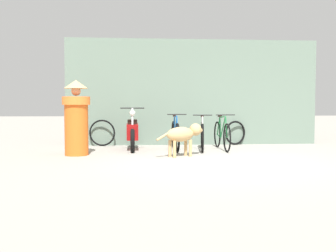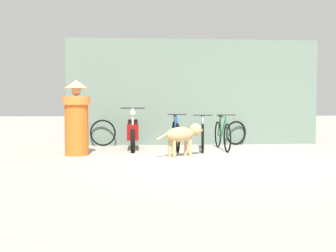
{
  "view_description": "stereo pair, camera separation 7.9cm",
  "coord_description": "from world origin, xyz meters",
  "px_view_note": "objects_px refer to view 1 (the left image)",
  "views": [
    {
      "loc": [
        -1.61,
        -7.54,
        1.14
      ],
      "look_at": [
        -0.89,
        1.22,
        0.65
      ],
      "focal_mm": 42.0,
      "sensor_mm": 36.0,
      "label": 1
    },
    {
      "loc": [
        -1.54,
        -7.55,
        1.14
      ],
      "look_at": [
        -0.89,
        1.22,
        0.65
      ],
      "focal_mm": 42.0,
      "sensor_mm": 36.0,
      "label": 2
    }
  ],
  "objects_px": {
    "bicycle_1": "(202,135)",
    "person_in_robes": "(76,117)",
    "spare_tire_left": "(235,133)",
    "stray_dog": "(184,134)",
    "spare_tire_right": "(102,133)",
    "motorcycle": "(132,133)",
    "bicycle_0": "(175,135)",
    "bicycle_2": "(222,135)"
  },
  "relations": [
    {
      "from": "bicycle_1",
      "to": "spare_tire_right",
      "type": "bearing_deg",
      "value": -105.0
    },
    {
      "from": "bicycle_2",
      "to": "spare_tire_left",
      "type": "xyz_separation_m",
      "value": [
        0.62,
        1.09,
        -0.03
      ]
    },
    {
      "from": "bicycle_2",
      "to": "bicycle_0",
      "type": "bearing_deg",
      "value": -90.15
    },
    {
      "from": "spare_tire_left",
      "to": "spare_tire_right",
      "type": "bearing_deg",
      "value": -179.9
    },
    {
      "from": "motorcycle",
      "to": "stray_dog",
      "type": "distance_m",
      "value": 1.81
    },
    {
      "from": "motorcycle",
      "to": "person_in_robes",
      "type": "distance_m",
      "value": 1.65
    },
    {
      "from": "bicycle_1",
      "to": "person_in_robes",
      "type": "xyz_separation_m",
      "value": [
        -2.96,
        -0.75,
        0.48
      ]
    },
    {
      "from": "bicycle_0",
      "to": "person_in_robes",
      "type": "xyz_separation_m",
      "value": [
        -2.3,
        -0.78,
        0.48
      ]
    },
    {
      "from": "spare_tire_left",
      "to": "person_in_robes",
      "type": "bearing_deg",
      "value": -155.32
    },
    {
      "from": "stray_dog",
      "to": "spare_tire_left",
      "type": "relative_size",
      "value": 1.63
    },
    {
      "from": "bicycle_0",
      "to": "motorcycle",
      "type": "distance_m",
      "value": 1.09
    },
    {
      "from": "bicycle_0",
      "to": "spare_tire_left",
      "type": "relative_size",
      "value": 2.58
    },
    {
      "from": "spare_tire_left",
      "to": "bicycle_1",
      "type": "bearing_deg",
      "value": -134.89
    },
    {
      "from": "spare_tire_right",
      "to": "spare_tire_left",
      "type": "bearing_deg",
      "value": 0.1
    },
    {
      "from": "bicycle_0",
      "to": "bicycle_2",
      "type": "bearing_deg",
      "value": 90.44
    },
    {
      "from": "person_in_robes",
      "to": "bicycle_1",
      "type": "bearing_deg",
      "value": -133.05
    },
    {
      "from": "bicycle_1",
      "to": "bicycle_2",
      "type": "bearing_deg",
      "value": 103.3
    },
    {
      "from": "bicycle_1",
      "to": "spare_tire_left",
      "type": "relative_size",
      "value": 2.52
    },
    {
      "from": "spare_tire_left",
      "to": "motorcycle",
      "type": "bearing_deg",
      "value": -163.0
    },
    {
      "from": "bicycle_2",
      "to": "motorcycle",
      "type": "relative_size",
      "value": 0.95
    },
    {
      "from": "bicycle_2",
      "to": "motorcycle",
      "type": "distance_m",
      "value": 2.25
    },
    {
      "from": "bicycle_1",
      "to": "spare_tire_left",
      "type": "distance_m",
      "value": 1.6
    },
    {
      "from": "bicycle_1",
      "to": "spare_tire_left",
      "type": "height_order",
      "value": "bicycle_1"
    },
    {
      "from": "bicycle_2",
      "to": "spare_tire_right",
      "type": "bearing_deg",
      "value": -109.88
    },
    {
      "from": "bicycle_1",
      "to": "stray_dog",
      "type": "bearing_deg",
      "value": -19.01
    },
    {
      "from": "bicycle_0",
      "to": "spare_tire_right",
      "type": "bearing_deg",
      "value": -119.75
    },
    {
      "from": "bicycle_1",
      "to": "bicycle_2",
      "type": "relative_size",
      "value": 0.97
    },
    {
      "from": "bicycle_0",
      "to": "spare_tire_left",
      "type": "xyz_separation_m",
      "value": [
        1.79,
        1.09,
        -0.03
      ]
    },
    {
      "from": "bicycle_2",
      "to": "stray_dog",
      "type": "height_order",
      "value": "bicycle_2"
    },
    {
      "from": "bicycle_2",
      "to": "stray_dog",
      "type": "bearing_deg",
      "value": -43.3
    },
    {
      "from": "bicycle_1",
      "to": "person_in_robes",
      "type": "distance_m",
      "value": 3.1
    },
    {
      "from": "stray_dog",
      "to": "spare_tire_right",
      "type": "relative_size",
      "value": 1.53
    },
    {
      "from": "bicycle_1",
      "to": "bicycle_2",
      "type": "height_order",
      "value": "bicycle_2"
    },
    {
      "from": "bicycle_0",
      "to": "spare_tire_right",
      "type": "xyz_separation_m",
      "value": [
        -1.89,
        1.09,
        -0.01
      ]
    },
    {
      "from": "spare_tire_left",
      "to": "stray_dog",
      "type": "bearing_deg",
      "value": -127.17
    },
    {
      "from": "stray_dog",
      "to": "bicycle_1",
      "type": "bearing_deg",
      "value": 33.78
    },
    {
      "from": "motorcycle",
      "to": "spare_tire_left",
      "type": "xyz_separation_m",
      "value": [
        2.86,
        0.87,
        -0.09
      ]
    },
    {
      "from": "stray_dog",
      "to": "spare_tire_right",
      "type": "height_order",
      "value": "spare_tire_right"
    },
    {
      "from": "person_in_robes",
      "to": "motorcycle",
      "type": "bearing_deg",
      "value": -108.05
    },
    {
      "from": "bicycle_0",
      "to": "stray_dog",
      "type": "distance_m",
      "value": 1.2
    },
    {
      "from": "motorcycle",
      "to": "person_in_robes",
      "type": "relative_size",
      "value": 1.11
    },
    {
      "from": "bicycle_1",
      "to": "motorcycle",
      "type": "relative_size",
      "value": 0.92
    }
  ]
}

